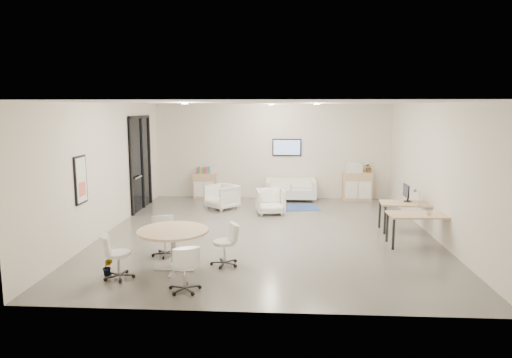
{
  "coord_description": "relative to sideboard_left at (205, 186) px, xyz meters",
  "views": [
    {
      "loc": [
        0.37,
        -11.04,
        3.09
      ],
      "look_at": [
        -0.31,
        0.4,
        1.29
      ],
      "focal_mm": 32.0,
      "sensor_mm": 36.0,
      "label": 1
    }
  ],
  "objects": [
    {
      "name": "room_shell",
      "position": [
        2.31,
        -4.28,
        1.18
      ],
      "size": [
        9.6,
        10.6,
        4.8
      ],
      "color": "#5F5C57",
      "rests_on": "ground"
    },
    {
      "name": "glass_door",
      "position": [
        -1.64,
        -1.77,
        1.08
      ],
      "size": [
        0.09,
        1.9,
        2.85
      ],
      "color": "black",
      "rests_on": "room_shell"
    },
    {
      "name": "artwork",
      "position": [
        -1.66,
        -5.88,
        1.12
      ],
      "size": [
        0.05,
        0.54,
        1.04
      ],
      "color": "black",
      "rests_on": "room_shell"
    },
    {
      "name": "wall_tv",
      "position": [
        2.81,
        0.19,
        1.33
      ],
      "size": [
        0.98,
        0.06,
        0.58
      ],
      "color": "black",
      "rests_on": "room_shell"
    },
    {
      "name": "ceiling_spots",
      "position": [
        2.11,
        -3.44,
        2.76
      ],
      "size": [
        3.14,
        4.14,
        0.03
      ],
      "color": "#FFEAC6",
      "rests_on": "room_shell"
    },
    {
      "name": "sideboard_left",
      "position": [
        0.0,
        0.0,
        0.0
      ],
      "size": [
        0.76,
        0.39,
        0.85
      ],
      "color": "tan",
      "rests_on": "room_shell"
    },
    {
      "name": "sideboard_right",
      "position": [
        5.19,
        -0.03,
        0.05
      ],
      "size": [
        0.95,
        0.46,
        0.95
      ],
      "color": "tan",
      "rests_on": "room_shell"
    },
    {
      "name": "books",
      "position": [
        -0.04,
        0.0,
        0.54
      ],
      "size": [
        0.44,
        0.14,
        0.22
      ],
      "color": "red",
      "rests_on": "sideboard_left"
    },
    {
      "name": "printer",
      "position": [
        5.07,
        -0.03,
        0.69
      ],
      "size": [
        0.49,
        0.42,
        0.34
      ],
      "rotation": [
        0.0,
        0.0,
        0.04
      ],
      "color": "white",
      "rests_on": "sideboard_right"
    },
    {
      "name": "loveseat",
      "position": [
        2.95,
        -0.2,
        -0.09
      ],
      "size": [
        1.67,
        0.85,
        0.62
      ],
      "rotation": [
        0.0,
        0.0,
        0.01
      ],
      "color": "silver",
      "rests_on": "room_shell"
    },
    {
      "name": "blue_rug",
      "position": [
        3.0,
        -1.35,
        -0.42
      ],
      "size": [
        1.71,
        1.26,
        0.01
      ],
      "primitive_type": "cube",
      "rotation": [
        0.0,
        0.0,
        0.14
      ],
      "color": "#2E428D",
      "rests_on": "room_shell"
    },
    {
      "name": "armchair_left",
      "position": [
        0.83,
        -1.65,
        -0.01
      ],
      "size": [
        1.1,
        1.1,
        0.83
      ],
      "primitive_type": "imported",
      "rotation": [
        0.0,
        0.0,
        -0.74
      ],
      "color": "silver",
      "rests_on": "room_shell"
    },
    {
      "name": "armchair_right",
      "position": [
        2.33,
        -2.23,
        -0.02
      ],
      "size": [
        0.9,
        0.85,
        0.81
      ],
      "primitive_type": "imported",
      "rotation": [
        0.0,
        0.0,
        0.17
      ],
      "color": "silver",
      "rests_on": "room_shell"
    },
    {
      "name": "desk_rear",
      "position": [
        5.85,
        -3.95,
        0.23
      ],
      "size": [
        1.47,
        0.84,
        0.73
      ],
      "rotation": [
        0.0,
        0.0,
        -0.1
      ],
      "color": "tan",
      "rests_on": "room_shell"
    },
    {
      "name": "desk_front",
      "position": [
        5.77,
        -5.2,
        0.24
      ],
      "size": [
        1.45,
        0.78,
        0.74
      ],
      "rotation": [
        0.0,
        0.0,
        0.05
      ],
      "color": "tan",
      "rests_on": "room_shell"
    },
    {
      "name": "monitor",
      "position": [
        5.81,
        -3.8,
        0.54
      ],
      "size": [
        0.2,
        0.5,
        0.44
      ],
      "color": "black",
      "rests_on": "desk_rear"
    },
    {
      "name": "round_table",
      "position": [
        0.63,
        -7.1,
        0.31
      ],
      "size": [
        1.34,
        1.34,
        0.82
      ],
      "color": "tan",
      "rests_on": "room_shell"
    },
    {
      "name": "meeting_chairs",
      "position": [
        0.63,
        -7.1,
        -0.01
      ],
      "size": [
        2.61,
        2.61,
        0.82
      ],
      "color": "white",
      "rests_on": "room_shell"
    },
    {
      "name": "plant_cabinet",
      "position": [
        5.56,
        -0.04,
        0.66
      ],
      "size": [
        0.32,
        0.35,
        0.26
      ],
      "primitive_type": "imported",
      "rotation": [
        0.0,
        0.0,
        0.06
      ],
      "color": "#3F7F3F",
      "rests_on": "sideboard_right"
    },
    {
      "name": "plant_floor",
      "position": [
        -0.54,
        -7.41,
        -0.35
      ],
      "size": [
        0.25,
        0.37,
        0.15
      ],
      "primitive_type": "imported",
      "rotation": [
        0.0,
        0.0,
        0.21
      ],
      "color": "#3F7F3F",
      "rests_on": "room_shell"
    },
    {
      "name": "cup",
      "position": [
        5.9,
        -5.27,
        0.37
      ],
      "size": [
        0.14,
        0.13,
        0.12
      ],
      "primitive_type": "imported",
      "rotation": [
        0.0,
        0.0,
        -0.42
      ],
      "color": "white",
      "rests_on": "desk_front"
    }
  ]
}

